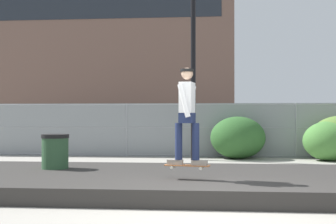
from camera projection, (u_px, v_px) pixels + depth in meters
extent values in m
plane|color=#9E998E|center=(209.00, 215.00, 6.57)|extent=(120.00, 120.00, 0.00)
cube|color=#33302D|center=(209.00, 182.00, 8.84)|extent=(13.12, 3.98, 0.30)
cube|color=#9E5B33|center=(187.00, 165.00, 8.07)|extent=(0.82, 0.33, 0.02)
cylinder|color=silver|center=(203.00, 167.00, 8.09)|extent=(0.06, 0.04, 0.05)
cylinder|color=silver|center=(201.00, 168.00, 7.92)|extent=(0.06, 0.04, 0.05)
cylinder|color=silver|center=(174.00, 166.00, 8.23)|extent=(0.06, 0.04, 0.05)
cylinder|color=silver|center=(172.00, 168.00, 8.05)|extent=(0.06, 0.04, 0.05)
cube|color=#99999E|center=(202.00, 167.00, 8.01)|extent=(0.07, 0.15, 0.01)
cube|color=#99999E|center=(173.00, 166.00, 8.14)|extent=(0.07, 0.15, 0.01)
cube|color=gray|center=(199.00, 163.00, 8.02)|extent=(0.29, 0.15, 0.09)
cube|color=gray|center=(175.00, 162.00, 8.13)|extent=(0.29, 0.15, 0.09)
cylinder|color=#1E284C|center=(196.00, 142.00, 8.04)|extent=(0.13, 0.13, 0.65)
cylinder|color=#1E284C|center=(179.00, 141.00, 8.12)|extent=(0.13, 0.13, 0.65)
cube|color=#1E284C|center=(187.00, 118.00, 8.08)|extent=(0.29, 0.38, 0.18)
cube|color=white|center=(187.00, 98.00, 8.08)|extent=(0.28, 0.41, 0.54)
cylinder|color=white|center=(190.00, 101.00, 8.32)|extent=(0.24, 0.13, 0.58)
cylinder|color=white|center=(184.00, 101.00, 7.85)|extent=(0.24, 0.13, 0.58)
sphere|color=tan|center=(187.00, 74.00, 8.09)|extent=(0.21, 0.21, 0.21)
cylinder|color=black|center=(187.00, 70.00, 8.09)|extent=(0.24, 0.24, 0.05)
cylinder|color=gray|center=(126.00, 130.00, 15.94)|extent=(0.06, 0.06, 1.85)
cylinder|color=gray|center=(296.00, 130.00, 15.41)|extent=(0.06, 0.06, 1.85)
cylinder|color=gray|center=(210.00, 104.00, 15.68)|extent=(17.39, 0.04, 0.04)
cylinder|color=gray|center=(210.00, 127.00, 15.68)|extent=(17.39, 0.04, 0.04)
cylinder|color=gray|center=(210.00, 155.00, 15.67)|extent=(17.39, 0.04, 0.04)
cube|color=gray|center=(210.00, 130.00, 15.68)|extent=(17.39, 0.01, 1.85)
cylinder|color=black|center=(193.00, 55.00, 14.75)|extent=(0.16, 0.16, 6.78)
cube|color=silver|center=(135.00, 133.00, 19.35)|extent=(4.50, 2.05, 0.70)
cube|color=#23282D|center=(130.00, 118.00, 19.39)|extent=(2.29, 1.72, 0.64)
cylinder|color=black|center=(169.00, 141.00, 19.99)|extent=(0.65, 0.28, 0.64)
cylinder|color=black|center=(163.00, 143.00, 18.30)|extent=(0.65, 0.28, 0.64)
cylinder|color=black|center=(109.00, 140.00, 20.40)|extent=(0.65, 0.28, 0.64)
cylinder|color=black|center=(98.00, 142.00, 18.71)|extent=(0.65, 0.28, 0.64)
cube|color=brown|center=(97.00, 40.00, 44.74)|extent=(26.13, 11.69, 17.55)
cube|color=#1E232B|center=(80.00, 4.00, 38.92)|extent=(24.04, 0.04, 2.50)
ellipsoid|color=#2D5B28|center=(238.00, 138.00, 15.07)|extent=(1.81, 1.48, 1.40)
ellipsoid|color=#477F38|center=(329.00, 141.00, 14.39)|extent=(1.62, 1.33, 1.25)
cylinder|color=#2D5133|center=(55.00, 160.00, 9.75)|extent=(0.56, 0.56, 0.95)
cylinder|color=black|center=(55.00, 136.00, 9.75)|extent=(0.59, 0.59, 0.08)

